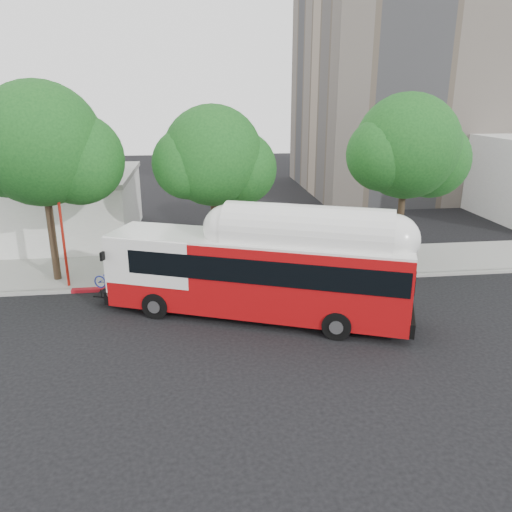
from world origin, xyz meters
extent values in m
plane|color=black|center=(0.00, 0.00, 0.00)|extent=(120.00, 120.00, 0.00)
cube|color=gray|center=(0.00, 6.50, 0.07)|extent=(60.00, 5.00, 0.15)
cube|color=gray|center=(0.00, 3.90, 0.07)|extent=(60.00, 0.30, 0.15)
cube|color=maroon|center=(-3.00, 3.90, 0.08)|extent=(10.00, 0.32, 0.16)
cylinder|color=#2D2116|center=(-9.00, 5.50, 3.04)|extent=(0.36, 0.36, 6.08)
sphere|color=#144717|center=(-9.00, 5.50, 6.84)|extent=(5.80, 5.80, 5.80)
sphere|color=#144717|center=(-7.41, 5.70, 6.08)|extent=(4.35, 4.35, 4.35)
cylinder|color=#2D2116|center=(-1.00, 6.00, 2.72)|extent=(0.36, 0.36, 5.44)
sphere|color=#144717|center=(-1.00, 6.00, 6.12)|extent=(5.00, 5.00, 5.00)
sphere|color=#144717|center=(0.38, 6.20, 5.44)|extent=(3.75, 3.75, 3.75)
cylinder|color=#2D2116|center=(9.00, 5.80, 2.88)|extent=(0.36, 0.36, 5.76)
sphere|color=#144717|center=(9.00, 5.80, 6.48)|extent=(5.40, 5.40, 5.40)
sphere|color=#144717|center=(10.48, 6.00, 5.76)|extent=(4.05, 4.05, 4.05)
cube|color=silver|center=(-14.00, 14.00, 2.00)|extent=(16.00, 10.00, 4.00)
cube|color=gray|center=(-14.00, 14.00, 4.10)|extent=(16.20, 10.20, 0.30)
cube|color=#A30B0D|center=(0.43, 0.15, 1.87)|extent=(12.57, 7.13, 3.01)
cube|color=black|center=(0.91, -0.04, 2.49)|extent=(11.43, 6.72, 0.99)
cube|color=white|center=(0.43, 0.15, 3.41)|extent=(12.54, 7.05, 0.10)
cube|color=white|center=(2.36, -0.62, 3.68)|extent=(6.94, 4.39, 0.57)
cube|color=black|center=(-5.88, 2.67, 0.52)|extent=(1.46, 2.04, 0.06)
imported|color=#202B97|center=(-5.88, 2.67, 1.02)|extent=(1.24, 1.88, 0.94)
cylinder|color=#B41E13|center=(-8.24, 4.48, 2.19)|extent=(0.13, 0.13, 4.38)
cube|color=black|center=(-8.24, 4.48, 4.49)|extent=(0.05, 0.44, 0.27)
camera|label=1|loc=(-2.04, -19.18, 9.08)|focal=35.00mm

